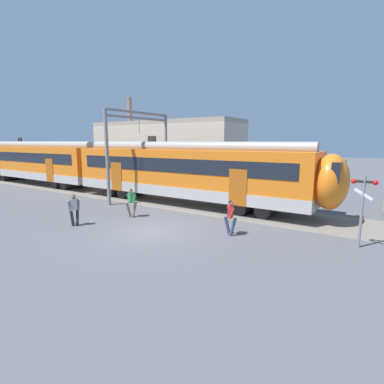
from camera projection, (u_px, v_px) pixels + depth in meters
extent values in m
plane|color=#515156|center=(152.00, 231.00, 14.65)|extent=(160.00, 160.00, 0.00)
cube|color=slate|center=(84.00, 190.00, 27.20)|extent=(80.00, 4.40, 0.01)
cube|color=#B2ADA8|center=(182.00, 189.00, 21.06)|extent=(18.00, 3.06, 0.70)
cube|color=orange|center=(182.00, 167.00, 20.80)|extent=(18.00, 3.00, 2.40)
cube|color=black|center=(169.00, 165.00, 19.52)|extent=(16.56, 0.03, 0.90)
cube|color=#AC5413|center=(238.00, 188.00, 17.00)|extent=(1.10, 0.04, 2.10)
cube|color=#AC5413|center=(116.00, 176.00, 22.37)|extent=(1.10, 0.04, 2.10)
cylinder|color=gray|center=(182.00, 147.00, 20.56)|extent=(17.64, 0.70, 0.70)
cube|color=black|center=(152.00, 139.00, 21.94)|extent=(0.70, 0.12, 0.40)
cylinder|color=black|center=(269.00, 208.00, 17.75)|extent=(0.90, 2.40, 0.90)
cylinder|color=black|center=(247.00, 205.00, 18.51)|extent=(0.90, 2.40, 0.90)
cylinder|color=black|center=(132.00, 191.00, 23.81)|extent=(0.90, 2.40, 0.90)
cylinder|color=black|center=(120.00, 189.00, 24.57)|extent=(0.90, 2.40, 0.90)
ellipsoid|color=orange|center=(331.00, 182.00, 15.67)|extent=(1.80, 2.85, 2.95)
cube|color=black|center=(339.00, 171.00, 15.38)|extent=(0.40, 2.40, 1.00)
cube|color=#B2ADA8|center=(36.00, 173.00, 31.15)|extent=(18.00, 3.06, 0.70)
cube|color=orange|center=(35.00, 158.00, 30.89)|extent=(18.00, 3.00, 2.40)
cube|color=black|center=(20.00, 157.00, 29.61)|extent=(16.56, 0.03, 0.90)
cube|color=#AC5413|center=(50.00, 170.00, 27.10)|extent=(1.10, 0.04, 2.10)
cylinder|color=gray|center=(34.00, 145.00, 30.66)|extent=(17.64, 0.70, 0.70)
cube|color=black|center=(20.00, 139.00, 32.03)|extent=(0.70, 0.12, 0.40)
cylinder|color=black|center=(74.00, 184.00, 27.84)|extent=(0.90, 2.40, 0.90)
cylinder|color=black|center=(65.00, 183.00, 28.60)|extent=(0.90, 2.40, 0.90)
cylinder|color=black|center=(13.00, 176.00, 33.90)|extent=(0.90, 2.40, 0.90)
cylinder|color=black|center=(7.00, 175.00, 34.66)|extent=(0.90, 2.40, 0.90)
cylinder|color=#28282D|center=(72.00, 218.00, 15.44)|extent=(0.33, 0.37, 0.87)
cylinder|color=#28282D|center=(77.00, 217.00, 15.73)|extent=(0.33, 0.37, 0.87)
cube|color=gray|center=(74.00, 204.00, 15.47)|extent=(0.43, 0.41, 0.56)
cylinder|color=gray|center=(79.00, 205.00, 15.57)|extent=(0.22, 0.25, 0.52)
cylinder|color=gray|center=(69.00, 206.00, 15.38)|extent=(0.22, 0.25, 0.52)
sphere|color=brown|center=(73.00, 197.00, 15.38)|extent=(0.22, 0.22, 0.22)
sphere|color=black|center=(73.00, 196.00, 15.40)|extent=(0.20, 0.20, 0.20)
cylinder|color=#6B6051|center=(129.00, 210.00, 17.33)|extent=(0.28, 0.38, 0.87)
cylinder|color=#6B6051|center=(134.00, 210.00, 17.33)|extent=(0.28, 0.38, 0.87)
cube|color=#2D7F47|center=(131.00, 198.00, 17.21)|extent=(0.43, 0.37, 0.56)
cylinder|color=#2D7F47|center=(134.00, 199.00, 17.08)|extent=(0.18, 0.26, 0.52)
cylinder|color=#2D7F47|center=(128.00, 198.00, 17.36)|extent=(0.18, 0.26, 0.52)
sphere|color=#9E7051|center=(130.00, 191.00, 17.13)|extent=(0.22, 0.22, 0.22)
sphere|color=black|center=(131.00, 191.00, 17.14)|extent=(0.20, 0.20, 0.20)
cube|color=#235633|center=(134.00, 197.00, 17.30)|extent=(0.32, 0.26, 0.40)
cylinder|color=navy|center=(233.00, 227.00, 13.88)|extent=(0.38, 0.27, 0.87)
cylinder|color=navy|center=(227.00, 225.00, 14.12)|extent=(0.38, 0.27, 0.87)
cube|color=red|center=(230.00, 211.00, 13.88)|extent=(0.35, 0.42, 0.56)
cylinder|color=red|center=(229.00, 211.00, 14.12)|extent=(0.26, 0.17, 0.52)
cylinder|color=red|center=(232.00, 214.00, 13.66)|extent=(0.26, 0.17, 0.52)
sphere|color=#9E7051|center=(231.00, 203.00, 13.81)|extent=(0.22, 0.22, 0.22)
sphere|color=black|center=(231.00, 203.00, 13.81)|extent=(0.20, 0.20, 0.20)
cylinder|color=gray|center=(107.00, 158.00, 20.18)|extent=(0.24, 0.24, 6.50)
cylinder|color=gray|center=(166.00, 154.00, 25.45)|extent=(0.24, 0.24, 6.50)
cube|color=gray|center=(139.00, 113.00, 22.28)|extent=(0.20, 6.40, 0.16)
cube|color=gray|center=(139.00, 118.00, 22.34)|extent=(0.20, 6.40, 0.16)
cylinder|color=black|center=(139.00, 126.00, 22.44)|extent=(0.03, 0.03, 1.00)
cylinder|color=gray|center=(362.00, 212.00, 12.20)|extent=(0.11, 0.11, 3.00)
cube|color=black|center=(365.00, 182.00, 11.99)|extent=(0.80, 0.10, 0.10)
sphere|color=red|center=(354.00, 181.00, 12.15)|extent=(0.20, 0.20, 0.20)
sphere|color=red|center=(376.00, 183.00, 11.74)|extent=(0.20, 0.20, 0.20)
cube|color=white|center=(363.00, 194.00, 12.05)|extent=(0.72, 0.03, 0.48)
cube|color=beige|center=(165.00, 154.00, 31.78)|extent=(16.59, 5.00, 6.00)
cube|color=#9F9686|center=(165.00, 123.00, 31.24)|extent=(16.59, 5.00, 0.40)
cylinder|color=#8C6656|center=(130.00, 112.00, 33.70)|extent=(0.50, 0.50, 3.20)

